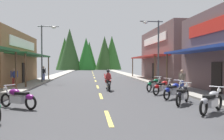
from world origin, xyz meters
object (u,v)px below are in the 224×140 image
(streetlamp_left, at_px, (45,45))
(motorcycle_parked_right_4, at_px, (174,90))
(streetlamp_right, at_px, (155,43))
(motorcycle_parked_right_5, at_px, (163,87))
(motorcycle_parked_right_6, at_px, (154,84))
(motorcycle_parked_left_3, at_px, (18,98))
(pedestrian_waiting, at_px, (44,72))
(motorcycle_parked_right_3, at_px, (183,94))
(pedestrian_by_shop, at_px, (14,76))
(motorcycle_parked_right_2, at_px, (211,101))
(rider_cruising_lead, at_px, (108,82))
(pedestrian_browsing, at_px, (182,79))

(streetlamp_left, relative_size, motorcycle_parked_right_4, 3.46)
(streetlamp_right, distance_m, motorcycle_parked_right_5, 6.92)
(streetlamp_right, bearing_deg, motorcycle_parked_right_5, -101.96)
(motorcycle_parked_right_6, xyz_separation_m, motorcycle_parked_left_3, (-7.85, -5.61, 0.00))
(motorcycle_parked_right_4, xyz_separation_m, pedestrian_waiting, (-10.06, 13.93, 0.51))
(motorcycle_parked_right_4, distance_m, motorcycle_parked_right_5, 1.80)
(motorcycle_parked_right_3, bearing_deg, motorcycle_parked_right_6, 36.64)
(pedestrian_by_shop, bearing_deg, motorcycle_parked_left_3, -177.14)
(streetlamp_left, bearing_deg, motorcycle_parked_right_2, -57.82)
(streetlamp_left, distance_m, rider_cruising_lead, 9.96)
(streetlamp_right, relative_size, pedestrian_browsing, 3.79)
(streetlamp_left, distance_m, motorcycle_parked_left_3, 13.92)
(pedestrian_by_shop, bearing_deg, motorcycle_parked_right_6, -123.47)
(streetlamp_right, relative_size, rider_cruising_lead, 2.79)
(pedestrian_by_shop, relative_size, pedestrian_browsing, 1.03)
(motorcycle_parked_left_3, distance_m, pedestrian_by_shop, 9.52)
(motorcycle_parked_right_5, distance_m, pedestrian_by_shop, 12.17)
(motorcycle_parked_right_2, relative_size, motorcycle_parked_right_6, 1.07)
(pedestrian_browsing, bearing_deg, pedestrian_waiting, 109.28)
(rider_cruising_lead, bearing_deg, motorcycle_parked_right_2, -157.92)
(motorcycle_parked_right_4, xyz_separation_m, motorcycle_parked_right_5, (-0.02, 1.80, 0.00))
(motorcycle_parked_right_4, distance_m, pedestrian_by_shop, 13.06)
(pedestrian_browsing, xyz_separation_m, pedestrian_waiting, (-11.73, 11.23, 0.10))
(rider_cruising_lead, bearing_deg, streetlamp_right, -54.88)
(rider_cruising_lead, distance_m, pedestrian_browsing, 5.27)
(motorcycle_parked_left_3, bearing_deg, motorcycle_parked_right_5, -124.04)
(pedestrian_waiting, bearing_deg, motorcycle_parked_right_4, 170.29)
(pedestrian_waiting, bearing_deg, pedestrian_browsing, -179.31)
(motorcycle_parked_right_4, bearing_deg, motorcycle_parked_right_5, 51.99)
(streetlamp_right, xyz_separation_m, rider_cruising_lead, (-4.61, -3.51, -3.26))
(streetlamp_right, xyz_separation_m, motorcycle_parked_right_4, (-1.23, -7.67, -3.43))
(motorcycle_parked_right_3, xyz_separation_m, pedestrian_by_shop, (-10.81, 8.66, 0.45))
(pedestrian_by_shop, distance_m, pedestrian_browsing, 13.40)
(streetlamp_right, height_order, motorcycle_parked_right_5, streetlamp_right)
(motorcycle_parked_right_5, bearing_deg, rider_cruising_lead, 107.75)
(motorcycle_parked_right_6, relative_size, pedestrian_by_shop, 1.00)
(streetlamp_right, bearing_deg, pedestrian_waiting, 151.01)
(motorcycle_parked_right_4, bearing_deg, pedestrian_browsing, 19.58)
(motorcycle_parked_right_2, bearing_deg, pedestrian_waiting, 81.93)
(motorcycle_parked_right_3, height_order, pedestrian_by_shop, pedestrian_by_shop)
(motorcycle_parked_right_4, height_order, motorcycle_parked_left_3, same)
(motorcycle_parked_right_6, distance_m, motorcycle_parked_left_3, 9.64)
(pedestrian_by_shop, distance_m, pedestrian_waiting, 7.00)
(streetlamp_right, distance_m, motorcycle_parked_right_3, 10.05)
(rider_cruising_lead, height_order, pedestrian_browsing, pedestrian_browsing)
(rider_cruising_lead, bearing_deg, motorcycle_parked_right_4, -143.03)
(streetlamp_right, bearing_deg, pedestrian_browsing, -84.90)
(rider_cruising_lead, bearing_deg, pedestrian_by_shop, 67.53)
(motorcycle_parked_left_3, xyz_separation_m, pedestrian_waiting, (-2.18, 15.91, 0.51))
(motorcycle_parked_right_4, height_order, rider_cruising_lead, rider_cruising_lead)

